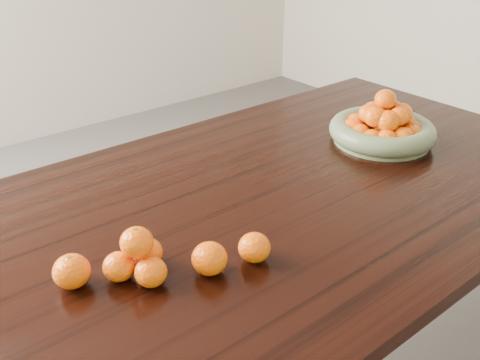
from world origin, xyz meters
TOP-DOWN VIEW (x-y plane):
  - dining_table at (0.00, 0.00)m, footprint 2.00×1.00m
  - fruit_bowl at (0.55, 0.02)m, footprint 0.31×0.31m
  - orange_pyramid at (-0.34, -0.09)m, footprint 0.13×0.12m
  - loose_orange_0 at (-0.45, -0.04)m, footprint 0.07×0.07m
  - loose_orange_1 at (-0.23, -0.17)m, footprint 0.07×0.07m
  - loose_orange_2 at (-0.13, -0.19)m, footprint 0.07×0.07m

SIDE VIEW (x-z plane):
  - dining_table at x=0.00m, z-range 0.29..1.04m
  - loose_orange_2 at x=-0.13m, z-range 0.75..0.81m
  - loose_orange_1 at x=-0.23m, z-range 0.75..0.82m
  - loose_orange_0 at x=-0.45m, z-range 0.75..0.82m
  - orange_pyramid at x=-0.34m, z-range 0.74..0.85m
  - fruit_bowl at x=0.55m, z-range 0.71..0.88m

